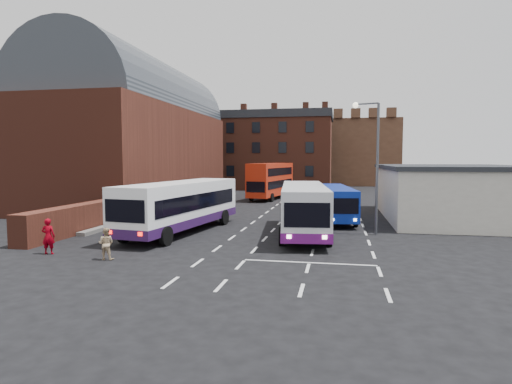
% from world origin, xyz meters
% --- Properties ---
extents(ground, '(180.00, 180.00, 0.00)m').
position_xyz_m(ground, '(0.00, 0.00, 0.00)').
color(ground, black).
extents(railway_station, '(12.00, 28.00, 16.00)m').
position_xyz_m(railway_station, '(-15.50, 21.00, 7.64)').
color(railway_station, '#602B1E').
rests_on(railway_station, ground).
extents(forecourt_wall, '(1.20, 10.00, 1.80)m').
position_xyz_m(forecourt_wall, '(-10.20, 2.00, 0.90)').
color(forecourt_wall, '#602B1E').
rests_on(forecourt_wall, ground).
extents(cream_building, '(10.40, 16.40, 4.25)m').
position_xyz_m(cream_building, '(15.00, 14.00, 2.16)').
color(cream_building, beige).
rests_on(cream_building, ground).
extents(brick_terrace, '(22.00, 10.00, 11.00)m').
position_xyz_m(brick_terrace, '(-6.00, 46.00, 5.50)').
color(brick_terrace, brown).
rests_on(brick_terrace, ground).
extents(castle_keep, '(22.00, 22.00, 12.00)m').
position_xyz_m(castle_keep, '(6.00, 66.00, 6.00)').
color(castle_keep, brown).
rests_on(castle_keep, ground).
extents(bus_white_outbound, '(4.34, 12.18, 3.25)m').
position_xyz_m(bus_white_outbound, '(-3.69, 3.73, 1.92)').
color(bus_white_outbound, white).
rests_on(bus_white_outbound, ground).
extents(bus_white_inbound, '(3.82, 11.55, 3.09)m').
position_xyz_m(bus_white_inbound, '(4.13, 4.39, 1.83)').
color(bus_white_inbound, silver).
rests_on(bus_white_inbound, ground).
extents(bus_blue, '(3.41, 9.74, 2.60)m').
position_xyz_m(bus_blue, '(6.00, 11.01, 1.53)').
color(bus_blue, navy).
rests_on(bus_blue, ground).
extents(bus_red_double, '(4.11, 10.92, 4.27)m').
position_xyz_m(bus_red_double, '(-1.69, 28.20, 2.27)').
color(bus_red_double, red).
rests_on(bus_red_double, ground).
extents(street_lamp, '(1.63, 0.69, 8.30)m').
position_xyz_m(street_lamp, '(8.32, 5.26, 5.00)').
color(street_lamp, '#474950').
rests_on(street_lamp, ground).
extents(pedestrian_red, '(0.71, 0.52, 1.79)m').
position_xyz_m(pedestrian_red, '(-7.86, -3.66, 0.90)').
color(pedestrian_red, '#88000D').
rests_on(pedestrian_red, ground).
extents(pedestrian_beige, '(0.79, 0.64, 1.52)m').
position_xyz_m(pedestrian_beige, '(-4.43, -4.19, 0.76)').
color(pedestrian_beige, tan).
rests_on(pedestrian_beige, ground).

